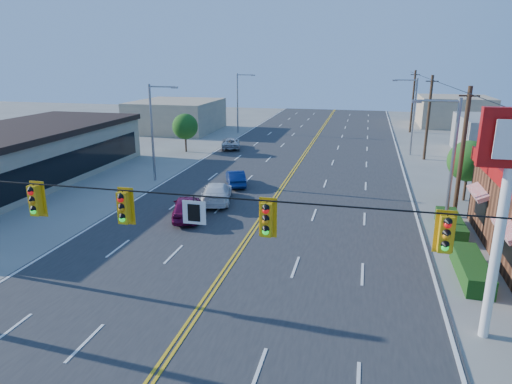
% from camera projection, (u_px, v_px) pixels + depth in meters
% --- Properties ---
extents(ground, '(160.00, 160.00, 0.00)m').
position_uv_depth(ground, '(168.00, 357.00, 15.91)').
color(ground, gray).
rests_on(ground, ground).
extents(road, '(20.00, 120.00, 0.06)m').
position_uv_depth(road, '(277.00, 195.00, 34.54)').
color(road, '#2D2D30').
rests_on(road, ground).
extents(signal_span, '(24.32, 0.34, 9.00)m').
position_uv_depth(signal_span, '(156.00, 226.00, 14.55)').
color(signal_span, '#47301E').
rests_on(signal_span, ground).
extents(kfc_pylon, '(2.20, 0.36, 8.50)m').
position_uv_depth(kfc_pylon, '(508.00, 181.00, 15.44)').
color(kfc_pylon, white).
rests_on(kfc_pylon, ground).
extents(strip_mall, '(10.40, 26.40, 4.40)m').
position_uv_depth(strip_mall, '(7.00, 157.00, 36.99)').
color(strip_mall, tan).
rests_on(strip_mall, ground).
extents(streetlight_se, '(2.55, 0.25, 8.00)m').
position_uv_depth(streetlight_se, '(449.00, 161.00, 25.25)').
color(streetlight_se, gray).
rests_on(streetlight_se, ground).
extents(streetlight_ne, '(2.55, 0.25, 8.00)m').
position_uv_depth(streetlight_ne, '(412.00, 112.00, 47.61)').
color(streetlight_ne, gray).
rests_on(streetlight_ne, ground).
extents(streetlight_sw, '(2.55, 0.25, 8.00)m').
position_uv_depth(streetlight_sw, '(154.00, 127.00, 37.56)').
color(streetlight_sw, gray).
rests_on(streetlight_sw, ground).
extents(streetlight_nw, '(2.55, 0.25, 8.00)m').
position_uv_depth(streetlight_nw, '(239.00, 100.00, 61.79)').
color(streetlight_nw, gray).
rests_on(streetlight_nw, ground).
extents(utility_pole_near, '(0.28, 0.28, 8.40)m').
position_uv_depth(utility_pole_near, '(462.00, 154.00, 28.75)').
color(utility_pole_near, '#47301E').
rests_on(utility_pole_near, ground).
extents(utility_pole_mid, '(0.28, 0.28, 8.40)m').
position_uv_depth(utility_pole_mid, '(428.00, 118.00, 45.52)').
color(utility_pole_mid, '#47301E').
rests_on(utility_pole_mid, ground).
extents(utility_pole_far, '(0.28, 0.28, 8.40)m').
position_uv_depth(utility_pole_far, '(413.00, 102.00, 62.30)').
color(utility_pole_far, '#47301E').
rests_on(utility_pole_far, ground).
extents(tree_kfc_rear, '(2.94, 2.94, 4.41)m').
position_uv_depth(tree_kfc_rear, '(469.00, 161.00, 32.54)').
color(tree_kfc_rear, '#47301E').
rests_on(tree_kfc_rear, ground).
extents(tree_west, '(2.80, 2.80, 4.20)m').
position_uv_depth(tree_west, '(185.00, 127.00, 49.73)').
color(tree_west, '#47301E').
rests_on(tree_west, ground).
extents(bld_west_far, '(11.00, 12.00, 4.20)m').
position_uv_depth(bld_west_far, '(177.00, 116.00, 64.54)').
color(bld_west_far, tan).
rests_on(bld_west_far, ground).
extents(bld_east_far, '(10.00, 10.00, 4.40)m').
position_uv_depth(bld_east_far, '(454.00, 111.00, 68.80)').
color(bld_east_far, tan).
rests_on(bld_east_far, ground).
extents(car_magenta, '(3.06, 4.71, 1.49)m').
position_uv_depth(car_magenta, '(187.00, 208.00, 29.35)').
color(car_magenta, maroon).
rests_on(car_magenta, ground).
extents(car_blue, '(2.65, 3.98, 1.24)m').
position_uv_depth(car_blue, '(236.00, 179.00, 36.92)').
color(car_blue, navy).
rests_on(car_blue, ground).
extents(car_white, '(3.03, 5.16, 1.40)m').
position_uv_depth(car_white, '(217.00, 193.00, 32.64)').
color(car_white, white).
rests_on(car_white, ground).
extents(car_silver, '(3.14, 4.77, 1.22)m').
position_uv_depth(car_silver, '(231.00, 144.00, 51.87)').
color(car_silver, '#BABBC0').
rests_on(car_silver, ground).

